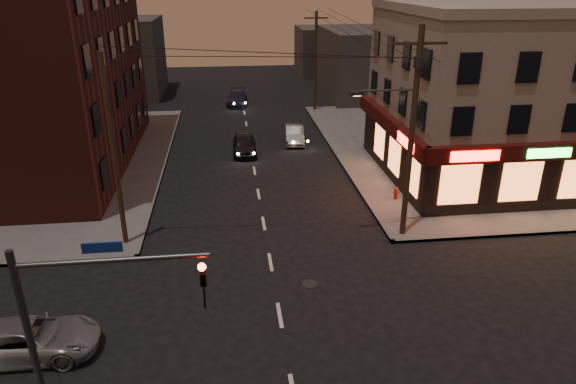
{
  "coord_description": "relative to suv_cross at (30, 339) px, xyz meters",
  "views": [
    {
      "loc": [
        -1.65,
        -16.24,
        12.01
      ],
      "look_at": [
        0.88,
        4.54,
        3.2
      ],
      "focal_mm": 32.0,
      "sensor_mm": 36.0,
      "label": 1
    }
  ],
  "objects": [
    {
      "name": "ground",
      "position": [
        8.68,
        1.16,
        -0.64
      ],
      "size": [
        120.0,
        120.0,
        0.0
      ],
      "primitive_type": "plane",
      "color": "black",
      "rests_on": "ground"
    },
    {
      "name": "sidewalk_ne",
      "position": [
        26.68,
        20.16,
        -0.56
      ],
      "size": [
        24.0,
        28.0,
        0.15
      ],
      "primitive_type": "cube",
      "color": "#514F4C",
      "rests_on": "ground"
    },
    {
      "name": "pizza_building",
      "position": [
        24.61,
        14.59,
        4.71
      ],
      "size": [
        15.85,
        12.85,
        10.5
      ],
      "color": "gray",
      "rests_on": "sidewalk_ne"
    },
    {
      "name": "brick_apartment",
      "position": [
        -5.82,
        20.16,
        6.01
      ],
      "size": [
        12.0,
        20.0,
        13.0
      ],
      "primitive_type": "cube",
      "color": "#461A16",
      "rests_on": "sidewalk_nw"
    },
    {
      "name": "bg_building_ne_a",
      "position": [
        22.68,
        39.16,
        2.86
      ],
      "size": [
        10.0,
        12.0,
        7.0
      ],
      "primitive_type": "cube",
      "color": "#3F3D3A",
      "rests_on": "ground"
    },
    {
      "name": "bg_building_nw",
      "position": [
        -4.32,
        43.16,
        3.36
      ],
      "size": [
        9.0,
        10.0,
        8.0
      ],
      "primitive_type": "cube",
      "color": "#3F3D3A",
      "rests_on": "ground"
    },
    {
      "name": "bg_building_ne_b",
      "position": [
        20.68,
        53.16,
        2.36
      ],
      "size": [
        8.0,
        8.0,
        6.0
      ],
      "primitive_type": "cube",
      "color": "#3F3D3A",
      "rests_on": "ground"
    },
    {
      "name": "utility_pole_main",
      "position": [
        15.36,
        6.96,
        5.12
      ],
      "size": [
        4.2,
        0.44,
        10.0
      ],
      "color": "#382619",
      "rests_on": "sidewalk_ne"
    },
    {
      "name": "utility_pole_far",
      "position": [
        15.48,
        33.16,
        4.01
      ],
      "size": [
        0.26,
        0.26,
        9.0
      ],
      "primitive_type": "cylinder",
      "color": "#382619",
      "rests_on": "sidewalk_ne"
    },
    {
      "name": "utility_pole_west",
      "position": [
        1.88,
        7.66,
        4.01
      ],
      "size": [
        0.24,
        0.24,
        9.0
      ],
      "primitive_type": "cylinder",
      "color": "#382619",
      "rests_on": "sidewalk_nw"
    },
    {
      "name": "traffic_signal",
      "position": [
        3.11,
        -4.44,
        3.52
      ],
      "size": [
        4.49,
        0.32,
        6.47
      ],
      "color": "#333538",
      "rests_on": "ground"
    },
    {
      "name": "suv_cross",
      "position": [
        0.0,
        0.0,
        0.0
      ],
      "size": [
        4.63,
        2.19,
        1.28
      ],
      "primitive_type": "imported",
      "rotation": [
        0.0,
        0.0,
        1.56
      ],
      "color": "gray",
      "rests_on": "ground"
    },
    {
      "name": "sedan_near",
      "position": [
        8.18,
        20.96,
        0.07
      ],
      "size": [
        1.72,
        4.17,
        1.41
      ],
      "primitive_type": "imported",
      "rotation": [
        0.0,
        0.0,
        -0.01
      ],
      "color": "black",
      "rests_on": "ground"
    },
    {
      "name": "sedan_mid",
      "position": [
        12.19,
        23.19,
        0.01
      ],
      "size": [
        1.74,
        4.07,
        1.3
      ],
      "primitive_type": "imported",
      "rotation": [
        0.0,
        0.0,
        -0.09
      ],
      "color": "slate",
      "rests_on": "ground"
    },
    {
      "name": "sedan_far",
      "position": [
        8.1,
        36.67,
        0.03
      ],
      "size": [
        2.3,
        4.78,
        1.34
      ],
      "primitive_type": "imported",
      "rotation": [
        0.0,
        0.0,
        -0.09
      ],
      "color": "#1A1E34",
      "rests_on": "ground"
    },
    {
      "name": "fire_hydrant",
      "position": [
        16.48,
        11.13,
        -0.09
      ],
      "size": [
        0.31,
        0.31,
        0.73
      ],
      "rotation": [
        0.0,
        0.0,
        0.02
      ],
      "color": "maroon",
      "rests_on": "sidewalk_ne"
    }
  ]
}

